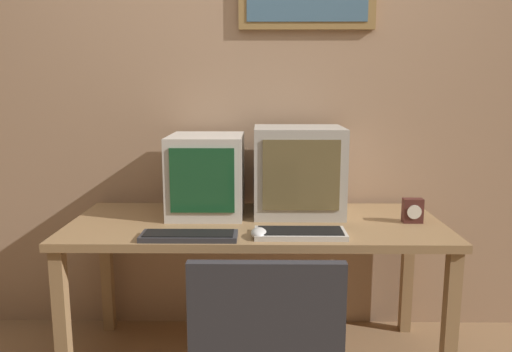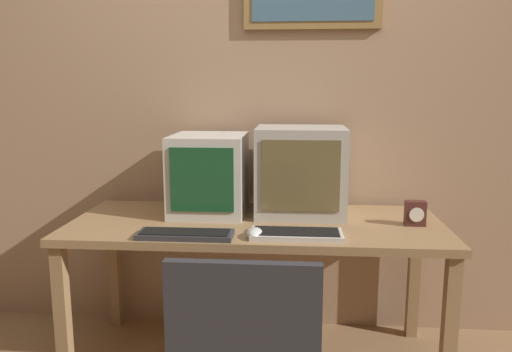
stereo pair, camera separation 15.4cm
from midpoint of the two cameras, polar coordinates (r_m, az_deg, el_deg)
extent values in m
cube|color=tan|center=(2.68, 2.40, 9.69)|extent=(8.00, 0.05, 2.60)
cube|color=#99754C|center=(2.34, 1.90, -5.59)|extent=(1.72, 0.72, 0.04)
cube|color=#99754C|center=(2.36, -19.43, -15.18)|extent=(0.06, 0.06, 0.67)
cube|color=#99754C|center=(2.29, 23.11, -16.25)|extent=(0.06, 0.06, 0.67)
cube|color=#99754C|center=(2.89, -14.41, -10.13)|extent=(0.06, 0.06, 0.67)
cube|color=#99754C|center=(2.84, 19.11, -10.80)|extent=(0.06, 0.06, 0.67)
cube|color=beige|center=(2.46, -3.56, 0.22)|extent=(0.36, 0.40, 0.39)
cube|color=#194C28|center=(2.26, -4.29, -0.47)|extent=(0.29, 0.01, 0.29)
cube|color=#B7B2A8|center=(2.44, 6.92, 0.56)|extent=(0.43, 0.36, 0.43)
cube|color=brown|center=(2.26, 7.11, 0.00)|extent=(0.35, 0.01, 0.32)
cube|color=#333338|center=(2.10, -5.99, -6.71)|extent=(0.40, 0.13, 0.02)
cube|color=black|center=(2.09, -6.00, -6.37)|extent=(0.37, 0.11, 0.00)
cube|color=beige|center=(2.10, 6.75, -6.66)|extent=(0.38, 0.16, 0.02)
cube|color=black|center=(2.10, 6.76, -6.32)|extent=(0.35, 0.13, 0.00)
ellipsoid|color=silver|center=(2.08, 1.97, -6.56)|extent=(0.07, 0.11, 0.04)
cube|color=#4C231E|center=(2.38, 19.52, -4.05)|extent=(0.09, 0.05, 0.11)
cylinder|color=white|center=(2.36, 19.69, -4.21)|extent=(0.06, 0.00, 0.06)
cube|color=#2D2D33|center=(1.46, 1.65, -17.39)|extent=(0.44, 0.04, 0.41)
camera|label=1|loc=(0.08, -88.07, 0.35)|focal=35.00mm
camera|label=2|loc=(0.08, 91.93, -0.35)|focal=35.00mm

